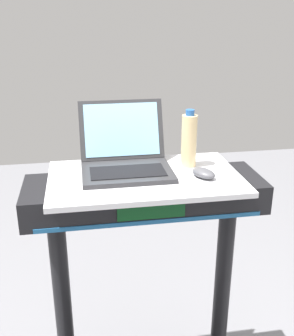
# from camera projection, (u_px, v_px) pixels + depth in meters

# --- Properties ---
(desk_board) EXTENTS (0.71, 0.43, 0.02)m
(desk_board) POSITION_uv_depth(u_px,v_px,m) (145.00, 178.00, 1.53)
(desk_board) COLOR silver
(desk_board) RESTS_ON treadmill_base
(laptop) EXTENTS (0.34, 0.33, 0.24)m
(laptop) POSITION_uv_depth(u_px,v_px,m) (125.00, 158.00, 1.57)
(laptop) COLOR #2D2D30
(laptop) RESTS_ON desk_board
(computer_mouse) EXTENTS (0.10, 0.12, 0.03)m
(computer_mouse) POSITION_uv_depth(u_px,v_px,m) (204.00, 173.00, 1.51)
(computer_mouse) COLOR #4C4C51
(computer_mouse) RESTS_ON desk_board
(water_bottle) EXTENTS (0.06, 0.06, 0.23)m
(water_bottle) POSITION_uv_depth(u_px,v_px,m) (189.00, 140.00, 1.59)
(water_bottle) COLOR beige
(water_bottle) RESTS_ON desk_board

